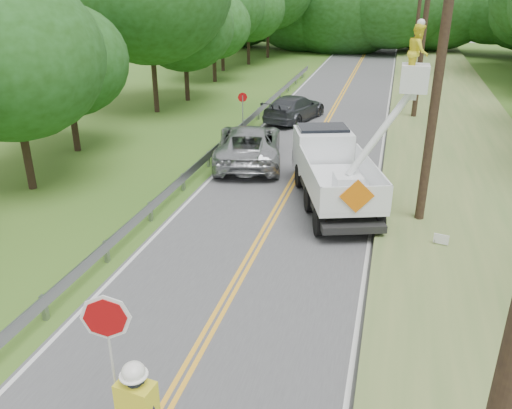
# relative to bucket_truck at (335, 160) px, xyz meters

# --- Properties ---
(ground) EXTENTS (140.00, 140.00, 0.00)m
(ground) POSITION_rel_bucket_truck_xyz_m (-1.82, -10.81, -1.51)
(ground) COLOR #2E5E1C
(ground) RESTS_ON ground
(road) EXTENTS (7.20, 96.00, 0.03)m
(road) POSITION_rel_bucket_truck_xyz_m (-1.82, 3.19, -1.50)
(road) COLOR #4B4C4E
(road) RESTS_ON ground
(guardrail) EXTENTS (0.18, 48.00, 0.77)m
(guardrail) POSITION_rel_bucket_truck_xyz_m (-5.84, 4.09, -0.96)
(guardrail) COLOR gray
(guardrail) RESTS_ON ground
(utility_poles) EXTENTS (1.60, 43.30, 10.00)m
(utility_poles) POSITION_rel_bucket_truck_xyz_m (3.18, 6.20, 3.76)
(utility_poles) COLOR black
(utility_poles) RESTS_ON ground
(tall_grass_verge) EXTENTS (7.00, 96.00, 0.30)m
(tall_grass_verge) POSITION_rel_bucket_truck_xyz_m (5.28, 3.19, -1.36)
(tall_grass_verge) COLOR #547238
(tall_grass_verge) RESTS_ON ground
(treeline_left) EXTENTS (10.57, 55.49, 11.76)m
(treeline_left) POSITION_rel_bucket_truck_xyz_m (-12.55, 19.08, 4.56)
(treeline_left) COLOR #332319
(treeline_left) RESTS_ON ground
(treeline_horizon) EXTENTS (56.81, 15.73, 12.48)m
(treeline_horizon) POSITION_rel_bucket_truck_xyz_m (-0.86, 45.39, 3.99)
(treeline_horizon) COLOR #1B4210
(treeline_horizon) RESTS_ON ground
(bucket_truck) EXTENTS (4.92, 7.05, 6.60)m
(bucket_truck) POSITION_rel_bucket_truck_xyz_m (0.00, 0.00, 0.00)
(bucket_truck) COLOR black
(bucket_truck) RESTS_ON road
(suv_silver) EXTENTS (4.17, 6.68, 1.72)m
(suv_silver) POSITION_rel_bucket_truck_xyz_m (-4.31, 3.24, -0.63)
(suv_silver) COLOR #A3A6A9
(suv_silver) RESTS_ON road
(suv_darkgrey) EXTENTS (3.43, 5.56, 1.51)m
(suv_darkgrey) POSITION_rel_bucket_truck_xyz_m (-3.76, 11.42, -0.74)
(suv_darkgrey) COLOR #3C3F45
(suv_darkgrey) RESTS_ON road
(stop_sign_permanent) EXTENTS (0.47, 0.25, 2.40)m
(stop_sign_permanent) POSITION_rel_bucket_truck_xyz_m (-5.76, 7.24, 0.07)
(stop_sign_permanent) COLOR gray
(stop_sign_permanent) RESTS_ON ground
(yard_sign) EXTENTS (0.45, 0.13, 0.66)m
(yard_sign) POSITION_rel_bucket_truck_xyz_m (3.77, -3.70, -1.04)
(yard_sign) COLOR white
(yard_sign) RESTS_ON ground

